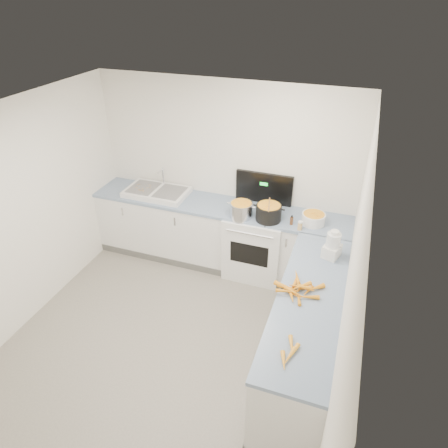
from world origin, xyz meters
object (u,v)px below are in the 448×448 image
(sink, at_px, (157,192))
(black_pot, at_px, (269,213))
(stove, at_px, (256,242))
(extract_bottle, at_px, (291,221))
(steel_pot, at_px, (241,210))
(food_processor, at_px, (333,246))
(spice_jar, at_px, (300,226))
(mixing_bowl, at_px, (313,219))

(sink, xyz_separation_m, black_pot, (1.63, -0.15, 0.05))
(stove, xyz_separation_m, extract_bottle, (0.47, -0.15, 0.52))
(steel_pot, relative_size, food_processor, 0.88)
(spice_jar, bearing_deg, steel_pot, 175.28)
(extract_bottle, bearing_deg, black_pot, 177.55)
(black_pot, bearing_deg, sink, 174.59)
(steel_pot, relative_size, black_pot, 0.91)
(sink, height_order, food_processor, food_processor)
(sink, distance_m, food_processor, 2.55)
(black_pot, relative_size, food_processor, 0.97)
(mixing_bowl, relative_size, extract_bottle, 2.90)
(black_pot, distance_m, extract_bottle, 0.30)
(food_processor, bearing_deg, stove, 146.60)
(stove, height_order, black_pot, stove)
(mixing_bowl, height_order, food_processor, food_processor)
(black_pot, height_order, spice_jar, black_pot)
(black_pot, bearing_deg, food_processor, -32.30)
(spice_jar, bearing_deg, sink, 173.02)
(steel_pot, bearing_deg, stove, 45.56)
(stove, bearing_deg, mixing_bowl, -3.05)
(sink, height_order, spice_jar, sink)
(sink, relative_size, extract_bottle, 8.67)
(sink, xyz_separation_m, spice_jar, (2.04, -0.25, 0.01))
(sink, distance_m, black_pot, 1.63)
(steel_pot, height_order, spice_jar, steel_pot)
(black_pot, bearing_deg, stove, 141.77)
(extract_bottle, height_order, spice_jar, extract_bottle)
(steel_pot, bearing_deg, sink, 171.71)
(steel_pot, xyz_separation_m, food_processor, (1.17, -0.49, 0.05))
(mixing_bowl, distance_m, extract_bottle, 0.27)
(stove, xyz_separation_m, sink, (-1.45, 0.02, 0.50))
(stove, height_order, steel_pot, stove)
(sink, bearing_deg, black_pot, -5.41)
(sink, relative_size, mixing_bowl, 2.99)
(stove, relative_size, spice_jar, 14.11)
(stove, height_order, spice_jar, stove)
(spice_jar, bearing_deg, black_pot, 166.94)
(mixing_bowl, bearing_deg, steel_pot, -171.41)
(extract_bottle, relative_size, food_processor, 0.30)
(extract_bottle, height_order, food_processor, food_processor)
(black_pot, xyz_separation_m, extract_bottle, (0.29, -0.01, -0.04))
(mixing_bowl, bearing_deg, stove, 176.95)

